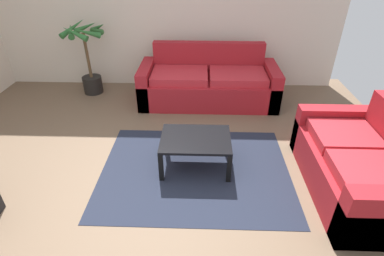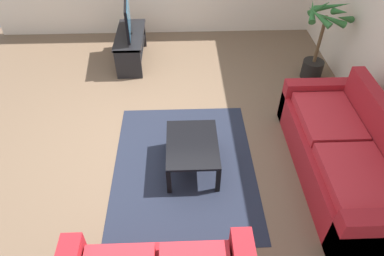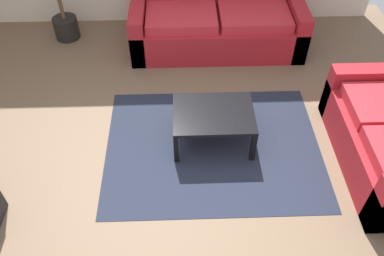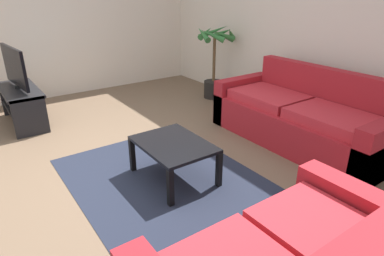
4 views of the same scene
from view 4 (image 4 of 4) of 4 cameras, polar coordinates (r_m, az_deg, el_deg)
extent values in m
plane|color=brown|center=(3.67, -15.17, -7.07)|extent=(6.60, 6.60, 0.00)
cube|color=beige|center=(5.03, 18.11, 16.97)|extent=(6.00, 0.06, 2.70)
cube|color=beige|center=(6.14, -27.15, 16.57)|extent=(0.06, 6.00, 2.70)
cube|color=maroon|center=(4.28, 17.76, 0.24)|extent=(2.21, 0.90, 0.42)
cube|color=maroon|center=(4.43, 21.42, 6.68)|extent=(1.85, 0.16, 0.48)
cube|color=maroon|center=(4.87, 8.53, 5.12)|extent=(0.18, 0.90, 0.62)
cube|color=maroon|center=(3.79, 30.00, -3.25)|extent=(0.18, 0.90, 0.62)
cube|color=#B8272F|center=(4.42, 13.09, 5.22)|extent=(0.88, 0.66, 0.12)
cube|color=#B8272F|center=(3.91, 23.06, 1.57)|extent=(0.88, 0.66, 0.12)
cube|color=maroon|center=(2.54, 26.54, -15.55)|extent=(0.90, 0.18, 0.62)
cube|color=#B8272F|center=(2.16, 20.75, -16.05)|extent=(0.66, 0.58, 0.12)
cube|color=black|center=(5.16, -27.61, 5.87)|extent=(1.10, 0.45, 0.04)
cube|color=black|center=(5.23, -27.09, 3.13)|extent=(1.02, 0.39, 0.03)
cube|color=black|center=(5.72, -28.03, 4.77)|extent=(0.06, 0.41, 0.51)
cube|color=black|center=(4.73, -26.06, 1.73)|extent=(0.06, 0.41, 0.51)
cube|color=black|center=(5.09, -28.28, 9.30)|extent=(0.93, 0.13, 0.52)
cube|color=teal|center=(5.09, -28.04, 9.36)|extent=(0.87, 0.09, 0.47)
cylinder|color=black|center=(5.15, -27.69, 6.29)|extent=(0.10, 0.10, 0.04)
cube|color=black|center=(3.24, -3.22, -2.78)|extent=(0.80, 0.60, 0.03)
cube|color=black|center=(3.52, -10.24, -4.57)|extent=(0.05, 0.05, 0.36)
cube|color=black|center=(2.94, -3.74, -10.23)|extent=(0.05, 0.05, 0.36)
cube|color=black|center=(3.75, -2.70, -2.39)|extent=(0.05, 0.05, 0.36)
cube|color=black|center=(3.21, 4.66, -7.11)|extent=(0.05, 0.05, 0.36)
cube|color=#1E2333|center=(3.38, -4.53, -8.94)|extent=(2.20, 1.70, 0.01)
cylinder|color=black|center=(5.84, 3.69, 6.68)|extent=(0.33, 0.33, 0.29)
cylinder|color=brown|center=(5.72, 3.82, 11.70)|extent=(0.05, 0.05, 0.75)
cone|color=#2C692F|center=(5.47, 5.29, 15.66)|extent=(0.13, 0.45, 0.25)
cone|color=#2C692F|center=(5.61, 6.71, 15.79)|extent=(0.43, 0.46, 0.29)
cone|color=#2C692F|center=(5.79, 5.36, 16.06)|extent=(0.40, 0.13, 0.23)
cone|color=#2C692F|center=(5.90, 3.69, 16.25)|extent=(0.37, 0.48, 0.28)
cone|color=#2C692F|center=(5.74, 2.37, 16.08)|extent=(0.22, 0.38, 0.22)
cone|color=#2C692F|center=(5.56, 1.93, 15.86)|extent=(0.44, 0.19, 0.24)
cone|color=#2C692F|center=(5.45, 3.51, 15.68)|extent=(0.38, 0.35, 0.24)
camera|label=1|loc=(2.81, -69.31, 19.91)|focal=28.00mm
camera|label=2|loc=(2.03, 91.67, 48.00)|focal=32.36mm
camera|label=3|loc=(3.34, -71.13, 32.74)|focal=37.12mm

